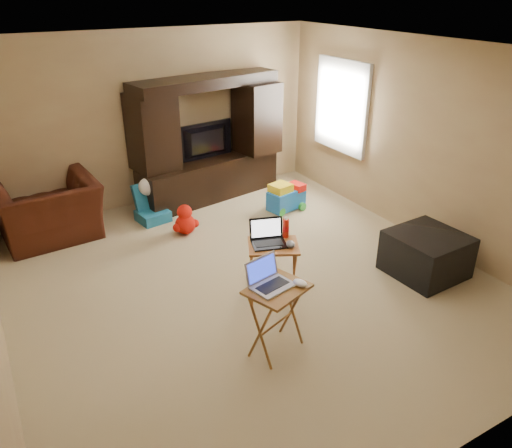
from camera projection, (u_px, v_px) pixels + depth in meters
floor at (247, 280)px, 5.67m from camera, size 5.50×5.50×0.00m
ceiling at (245, 49)px, 4.57m from camera, size 5.50×5.50×0.00m
wall_back at (155, 119)px, 7.26m from camera, size 5.00×0.00×5.00m
wall_front at (468, 319)px, 2.98m from camera, size 5.00×0.00×5.00m
wall_right at (421, 142)px, 6.24m from camera, size 0.00×5.50×5.50m
window_pane at (342, 106)px, 7.37m from camera, size 0.00×1.20×1.20m
window_frame at (341, 106)px, 7.36m from camera, size 0.06×1.14×1.34m
entertainment_center at (208, 139)px, 7.47m from camera, size 2.33×0.94×1.85m
television at (208, 142)px, 7.49m from camera, size 0.95×0.24×0.54m
recliner at (49, 211)px, 6.44m from camera, size 1.29×1.15×0.79m
child_rocker at (152, 203)px, 6.96m from camera, size 0.47×0.52×0.54m
plush_toy at (185, 219)px, 6.64m from camera, size 0.38×0.32×0.42m
push_toy at (286, 196)px, 7.35m from camera, size 0.65×0.52×0.43m
ottoman at (426, 254)px, 5.71m from camera, size 0.81×0.81×0.50m
tray_table_left at (277, 320)px, 4.46m from camera, size 0.63×0.57×0.68m
tray_table_right at (273, 273)px, 5.20m from camera, size 0.64×0.59×0.66m
laptop_left at (273, 275)px, 4.27m from camera, size 0.41×0.36×0.24m
laptop_right at (269, 234)px, 5.00m from camera, size 0.42×0.38×0.24m
mouse_left at (300, 283)px, 4.33m from camera, size 0.13×0.16×0.06m
mouse_right at (291, 244)px, 5.00m from camera, size 0.13×0.16×0.05m
water_bottle at (286, 228)px, 5.16m from camera, size 0.06×0.06×0.20m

